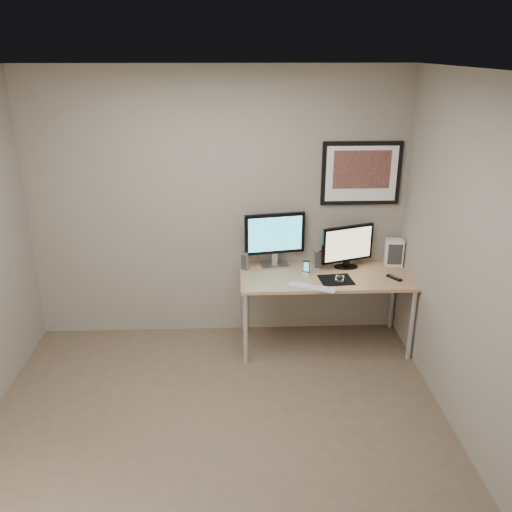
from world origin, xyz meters
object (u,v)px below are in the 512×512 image
object	(u,v)px
desk	(325,282)
fan_unit	(394,252)
phone_dock	(306,267)
monitor_large	(275,238)
framed_art	(361,173)
speaker_right	(318,259)
monitor_tv	(347,246)
keyboard	(312,287)
speaker_left	(245,261)

from	to	relation	value
desk	fan_unit	xyz separation A→B (m)	(0.71, 0.24, 0.20)
phone_dock	fan_unit	xyz separation A→B (m)	(0.88, 0.20, 0.06)
monitor_large	fan_unit	xyz separation A→B (m)	(1.17, -0.01, -0.17)
framed_art	speaker_right	world-z (taller)	framed_art
desk	monitor_tv	world-z (taller)	monitor_tv
framed_art	speaker_right	size ratio (longest dim) A/B	3.91
monitor_large	keyboard	distance (m)	0.67
monitor_tv	keyboard	distance (m)	0.64
desk	speaker_left	bearing A→B (deg)	167.51
monitor_large	desk	bearing A→B (deg)	-37.79
monitor_large	monitor_tv	xyz separation A→B (m)	(0.69, -0.07, -0.07)
desk	fan_unit	bearing A→B (deg)	18.56
monitor_tv	fan_unit	world-z (taller)	monitor_tv
desk	keyboard	xyz separation A→B (m)	(-0.17, -0.28, 0.07)
framed_art	monitor_large	bearing A→B (deg)	-173.89
phone_dock	desk	bearing A→B (deg)	5.05
keyboard	monitor_tv	bearing A→B (deg)	72.93
desk	monitor_large	bearing A→B (deg)	152.19
framed_art	phone_dock	size ratio (longest dim) A/B	5.63
framed_art	monitor_tv	distance (m)	0.69
monitor_tv	keyboard	xyz separation A→B (m)	(-0.39, -0.46, -0.22)
desk	speaker_left	world-z (taller)	speaker_left
framed_art	keyboard	size ratio (longest dim) A/B	1.78
monitor_tv	phone_dock	xyz separation A→B (m)	(-0.41, -0.14, -0.16)
framed_art	monitor_large	world-z (taller)	framed_art
framed_art	speaker_left	world-z (taller)	framed_art
framed_art	monitor_large	size ratio (longest dim) A/B	1.29
fan_unit	speaker_right	bearing A→B (deg)	-169.22
desk	speaker_right	xyz separation A→B (m)	(-0.05, 0.18, 0.16)
speaker_left	phone_dock	xyz separation A→B (m)	(0.58, -0.13, -0.02)
speaker_right	monitor_large	bearing A→B (deg)	175.03
speaker_left	speaker_right	distance (m)	0.70
fan_unit	keyboard	bearing A→B (deg)	-142.52
framed_art	speaker_left	size ratio (longest dim) A/B	4.26
monitor_tv	speaker_right	distance (m)	0.31
desk	speaker_left	xyz separation A→B (m)	(-0.75, 0.17, 0.15)
speaker_left	monitor_large	bearing A→B (deg)	26.64
desk	framed_art	bearing A→B (deg)	43.46
desk	monitor_tv	bearing A→B (deg)	37.32
speaker_left	fan_unit	bearing A→B (deg)	14.46
desk	speaker_left	distance (m)	0.79
keyboard	speaker_right	bearing A→B (deg)	99.72
speaker_left	keyboard	xyz separation A→B (m)	(0.59, -0.45, -0.08)
keyboard	phone_dock	bearing A→B (deg)	115.78
monitor_large	speaker_left	xyz separation A→B (m)	(-0.29, -0.08, -0.21)
desk	keyboard	distance (m)	0.34
framed_art	monitor_large	distance (m)	1.01
desk	framed_art	world-z (taller)	framed_art
keyboard	fan_unit	world-z (taller)	fan_unit
monitor_tv	phone_dock	distance (m)	0.46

